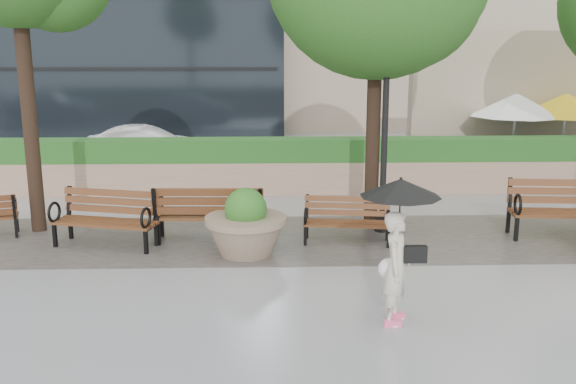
{
  "coord_description": "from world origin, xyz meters",
  "views": [
    {
      "loc": [
        0.36,
        -8.66,
        3.58
      ],
      "look_at": [
        0.7,
        2.19,
        1.1
      ],
      "focal_mm": 40.0,
      "sensor_mm": 36.0,
      "label": 1
    }
  ],
  "objects_px": {
    "bench_1": "(107,230)",
    "bench_2": "(210,225)",
    "planter_left": "(246,229)",
    "bench_4": "(564,221)",
    "pedestrian": "(398,237)",
    "car_right": "(145,146)",
    "bench_3": "(347,230)",
    "lamppost": "(385,134)"
  },
  "relations": [
    {
      "from": "bench_1",
      "to": "bench_2",
      "type": "relative_size",
      "value": 0.98
    },
    {
      "from": "bench_1",
      "to": "planter_left",
      "type": "xyz_separation_m",
      "value": [
        2.55,
        -0.55,
        0.17
      ]
    },
    {
      "from": "bench_4",
      "to": "planter_left",
      "type": "height_order",
      "value": "planter_left"
    },
    {
      "from": "bench_2",
      "to": "bench_4",
      "type": "xyz_separation_m",
      "value": [
        6.7,
        0.03,
        0.0
      ]
    },
    {
      "from": "planter_left",
      "to": "pedestrian",
      "type": "distance_m",
      "value": 3.6
    },
    {
      "from": "bench_1",
      "to": "pedestrian",
      "type": "height_order",
      "value": "pedestrian"
    },
    {
      "from": "bench_4",
      "to": "planter_left",
      "type": "xyz_separation_m",
      "value": [
        -6.01,
        -0.82,
        0.14
      ]
    },
    {
      "from": "car_right",
      "to": "planter_left",
      "type": "bearing_deg",
      "value": -160.02
    },
    {
      "from": "bench_3",
      "to": "planter_left",
      "type": "bearing_deg",
      "value": -154.31
    },
    {
      "from": "bench_2",
      "to": "bench_3",
      "type": "xyz_separation_m",
      "value": [
        2.53,
        -0.19,
        -0.07
      ]
    },
    {
      "from": "bench_1",
      "to": "pedestrian",
      "type": "bearing_deg",
      "value": -21.8
    },
    {
      "from": "bench_3",
      "to": "pedestrian",
      "type": "xyz_separation_m",
      "value": [
        0.23,
        -3.47,
        0.92
      ]
    },
    {
      "from": "bench_1",
      "to": "lamppost",
      "type": "relative_size",
      "value": 0.46
    },
    {
      "from": "bench_1",
      "to": "bench_2",
      "type": "xyz_separation_m",
      "value": [
        1.85,
        0.23,
        0.02
      ]
    },
    {
      "from": "bench_2",
      "to": "bench_4",
      "type": "height_order",
      "value": "bench_4"
    },
    {
      "from": "pedestrian",
      "to": "lamppost",
      "type": "bearing_deg",
      "value": 15.38
    },
    {
      "from": "bench_3",
      "to": "lamppost",
      "type": "bearing_deg",
      "value": 51.53
    },
    {
      "from": "bench_1",
      "to": "bench_4",
      "type": "relative_size",
      "value": 0.95
    },
    {
      "from": "bench_4",
      "to": "pedestrian",
      "type": "distance_m",
      "value": 5.46
    },
    {
      "from": "bench_3",
      "to": "lamppost",
      "type": "distance_m",
      "value": 2.0
    },
    {
      "from": "bench_1",
      "to": "lamppost",
      "type": "distance_m",
      "value": 5.48
    },
    {
      "from": "lamppost",
      "to": "bench_4",
      "type": "bearing_deg",
      "value": -9.07
    },
    {
      "from": "bench_1",
      "to": "bench_2",
      "type": "height_order",
      "value": "bench_2"
    },
    {
      "from": "bench_3",
      "to": "bench_4",
      "type": "xyz_separation_m",
      "value": [
        4.17,
        0.22,
        0.07
      ]
    },
    {
      "from": "bench_4",
      "to": "lamppost",
      "type": "height_order",
      "value": "lamppost"
    },
    {
      "from": "bench_2",
      "to": "pedestrian",
      "type": "height_order",
      "value": "pedestrian"
    },
    {
      "from": "planter_left",
      "to": "lamppost",
      "type": "bearing_deg",
      "value": 27.34
    },
    {
      "from": "bench_1",
      "to": "bench_4",
      "type": "xyz_separation_m",
      "value": [
        8.56,
        0.27,
        0.02
      ]
    },
    {
      "from": "bench_2",
      "to": "planter_left",
      "type": "xyz_separation_m",
      "value": [
        0.7,
        -0.79,
        0.15
      ]
    },
    {
      "from": "bench_1",
      "to": "lamppost",
      "type": "xyz_separation_m",
      "value": [
        5.17,
        0.81,
        1.63
      ]
    },
    {
      "from": "bench_2",
      "to": "pedestrian",
      "type": "distance_m",
      "value": 4.66
    },
    {
      "from": "lamppost",
      "to": "car_right",
      "type": "height_order",
      "value": "lamppost"
    },
    {
      "from": "car_right",
      "to": "pedestrian",
      "type": "bearing_deg",
      "value": -155.97
    },
    {
      "from": "pedestrian",
      "to": "bench_2",
      "type": "bearing_deg",
      "value": 60.0
    },
    {
      "from": "lamppost",
      "to": "car_right",
      "type": "bearing_deg",
      "value": 129.52
    },
    {
      "from": "bench_1",
      "to": "car_right",
      "type": "xyz_separation_m",
      "value": [
        -0.77,
        8.0,
        0.31
      ]
    },
    {
      "from": "bench_1",
      "to": "bench_3",
      "type": "xyz_separation_m",
      "value": [
        4.39,
        0.05,
        -0.05
      ]
    },
    {
      "from": "bench_3",
      "to": "car_right",
      "type": "height_order",
      "value": "car_right"
    },
    {
      "from": "bench_2",
      "to": "planter_left",
      "type": "distance_m",
      "value": 1.06
    },
    {
      "from": "bench_2",
      "to": "planter_left",
      "type": "bearing_deg",
      "value": 133.14
    },
    {
      "from": "bench_1",
      "to": "car_right",
      "type": "height_order",
      "value": "car_right"
    },
    {
      "from": "pedestrian",
      "to": "bench_4",
      "type": "bearing_deg",
      "value": -24.06
    }
  ]
}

